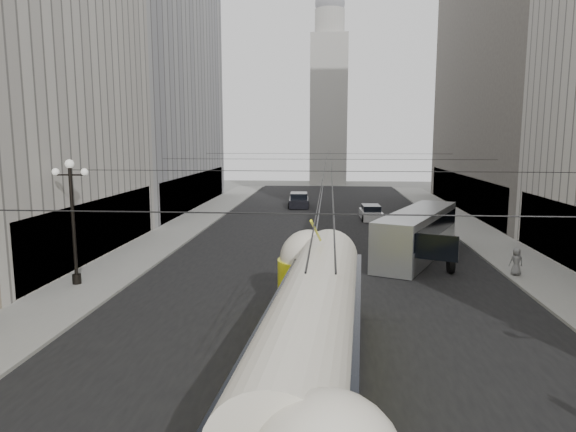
# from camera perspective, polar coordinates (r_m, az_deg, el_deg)

# --- Properties ---
(road) EXTENTS (20.00, 85.00, 0.02)m
(road) POSITION_cam_1_polar(r_m,az_deg,el_deg) (39.81, 4.14, -2.32)
(road) COLOR black
(road) RESTS_ON ground
(sidewalk_left) EXTENTS (4.00, 72.00, 0.15)m
(sidewalk_left) POSITION_cam_1_polar(r_m,az_deg,el_deg) (44.96, -11.30, -1.11)
(sidewalk_left) COLOR gray
(sidewalk_left) RESTS_ON ground
(sidewalk_right) EXTENTS (4.00, 72.00, 0.15)m
(sidewalk_right) POSITION_cam_1_polar(r_m,az_deg,el_deg) (44.79, 19.73, -1.48)
(sidewalk_right) COLOR gray
(sidewalk_right) RESTS_ON ground
(rail_left) EXTENTS (0.12, 85.00, 0.04)m
(rail_left) POSITION_cam_1_polar(r_m,az_deg,el_deg) (39.82, 3.06, -2.31)
(rail_left) COLOR gray
(rail_left) RESTS_ON ground
(rail_right) EXTENTS (0.12, 85.00, 0.04)m
(rail_right) POSITION_cam_1_polar(r_m,az_deg,el_deg) (39.81, 5.22, -2.33)
(rail_right) COLOR gray
(rail_right) RESTS_ON ground
(building_left_far) EXTENTS (12.60, 28.60, 28.60)m
(building_left_far) POSITION_cam_1_polar(r_m,az_deg,el_deg) (58.63, -16.20, 14.93)
(building_left_far) COLOR #999999
(building_left_far) RESTS_ON ground
(building_right_far) EXTENTS (12.60, 32.60, 32.60)m
(building_right_far) POSITION_cam_1_polar(r_m,az_deg,el_deg) (58.68, 25.30, 16.42)
(building_right_far) COLOR #514C47
(building_right_far) RESTS_ON ground
(distant_tower) EXTENTS (6.00, 6.00, 31.36)m
(distant_tower) POSITION_cam_1_polar(r_m,az_deg,el_deg) (86.90, 4.57, 13.52)
(distant_tower) COLOR #B2AFA8
(distant_tower) RESTS_ON ground
(lamppost_left_mid) EXTENTS (1.86, 0.44, 6.37)m
(lamppost_left_mid) POSITION_cam_1_polar(r_m,az_deg,el_deg) (28.03, -22.81, 0.14)
(lamppost_left_mid) COLOR black
(lamppost_left_mid) RESTS_ON sidewalk_left
(catenary) EXTENTS (25.00, 72.00, 0.23)m
(catenary) POSITION_cam_1_polar(r_m,az_deg,el_deg) (38.11, 4.40, 6.10)
(catenary) COLOR black
(catenary) RESTS_ON ground
(streetcar) EXTENTS (3.60, 16.94, 3.72)m
(streetcar) POSITION_cam_1_polar(r_m,az_deg,el_deg) (15.57, 2.87, -13.01)
(streetcar) COLOR yellow
(streetcar) RESTS_ON ground
(city_bus) EXTENTS (6.98, 12.21, 2.99)m
(city_bus) POSITION_cam_1_polar(r_m,az_deg,el_deg) (33.79, 14.22, -1.72)
(city_bus) COLOR gray
(city_bus) RESTS_ON ground
(sedan_white_far) EXTENTS (1.99, 4.46, 1.38)m
(sedan_white_far) POSITION_cam_1_polar(r_m,az_deg,el_deg) (48.55, 9.20, 0.33)
(sedan_white_far) COLOR white
(sedan_white_far) RESTS_ON ground
(sedan_dark_far) EXTENTS (2.36, 5.14, 1.59)m
(sedan_dark_far) POSITION_cam_1_polar(r_m,az_deg,el_deg) (56.78, 1.21, 1.73)
(sedan_dark_far) COLOR black
(sedan_dark_far) RESTS_ON ground
(pedestrian_sidewalk_right) EXTENTS (0.78, 0.52, 1.51)m
(pedestrian_sidewalk_right) POSITION_cam_1_polar(r_m,az_deg,el_deg) (30.67, 24.03, -4.65)
(pedestrian_sidewalk_right) COLOR slate
(pedestrian_sidewalk_right) RESTS_ON sidewalk_right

